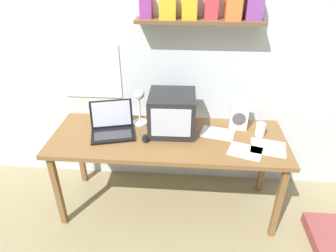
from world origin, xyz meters
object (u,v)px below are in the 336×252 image
at_px(juice_glass, 260,130).
at_px(computer_mouse, 146,138).
at_px(corner_desk, 168,143).
at_px(floor_cushion, 335,237).
at_px(laptop, 112,125).
at_px(space_heater, 239,114).
at_px(desk_lamp, 139,103).
at_px(printed_handout, 245,151).
at_px(open_notebook, 217,133).
at_px(loose_paper_near_laptop, 268,148).
at_px(crt_monitor, 172,113).

height_order(juice_glass, computer_mouse, juice_glass).
height_order(corner_desk, floor_cushion, corner_desk).
relative_size(laptop, computer_mouse, 3.59).
height_order(laptop, space_heater, space_heater).
height_order(desk_lamp, juice_glass, desk_lamp).
xyz_separation_m(computer_mouse, printed_handout, (0.76, -0.10, -0.01)).
bearing_deg(computer_mouse, corner_desk, 18.85).
bearing_deg(space_heater, open_notebook, -140.21).
bearing_deg(corner_desk, floor_cushion, -12.32).
distance_m(corner_desk, desk_lamp, 0.40).
height_order(laptop, loose_paper_near_laptop, laptop).
height_order(crt_monitor, open_notebook, crt_monitor).
bearing_deg(crt_monitor, computer_mouse, -141.01).
xyz_separation_m(crt_monitor, loose_paper_near_laptop, (0.74, -0.20, -0.16)).
height_order(computer_mouse, open_notebook, computer_mouse).
bearing_deg(space_heater, juice_glass, -33.63).
bearing_deg(juice_glass, laptop, -178.30).
xyz_separation_m(crt_monitor, printed_handout, (0.56, -0.26, -0.16)).
distance_m(laptop, space_heater, 1.04).
height_order(printed_handout, floor_cushion, printed_handout).
relative_size(space_heater, loose_paper_near_laptop, 0.83).
distance_m(juice_glass, printed_handout, 0.28).
height_order(corner_desk, desk_lamp, desk_lamp).
bearing_deg(printed_handout, computer_mouse, 172.65).
bearing_deg(juice_glass, corner_desk, -174.07).
bearing_deg(juice_glass, open_notebook, 178.90).
bearing_deg(juice_glass, computer_mouse, -171.53).
bearing_deg(crt_monitor, juice_glass, -3.70).
xyz_separation_m(desk_lamp, loose_paper_near_laptop, (1.01, -0.26, -0.21)).
relative_size(laptop, floor_cushion, 1.00).
xyz_separation_m(crt_monitor, laptop, (-0.48, -0.07, -0.10)).
xyz_separation_m(space_heater, loose_paper_near_laptop, (0.19, -0.30, -0.12)).
bearing_deg(open_notebook, floor_cushion, -21.43).
relative_size(printed_handout, loose_paper_near_laptop, 0.97).
relative_size(laptop, space_heater, 1.66).
relative_size(laptop, desk_lamp, 1.21).
xyz_separation_m(loose_paper_near_laptop, floor_cushion, (0.60, -0.20, -0.69)).
distance_m(crt_monitor, desk_lamp, 0.28).
xyz_separation_m(juice_glass, computer_mouse, (-0.90, -0.13, -0.03)).
bearing_deg(crt_monitor, loose_paper_near_laptop, -16.44).
bearing_deg(open_notebook, loose_paper_near_laptop, -25.64).
distance_m(corner_desk, loose_paper_near_laptop, 0.77).
bearing_deg(laptop, printed_handout, -25.36).
xyz_separation_m(computer_mouse, loose_paper_near_laptop, (0.94, -0.04, -0.01)).
relative_size(laptop, loose_paper_near_laptop, 1.38).
bearing_deg(floor_cushion, computer_mouse, 171.13).
bearing_deg(juice_glass, floor_cushion, -30.53).
relative_size(space_heater, floor_cushion, 0.60).
distance_m(open_notebook, floor_cushion, 1.25).
relative_size(corner_desk, juice_glass, 16.92).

